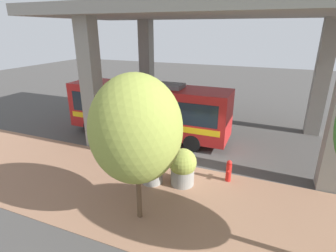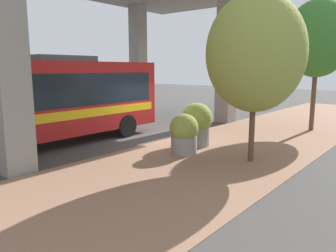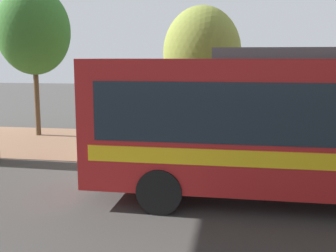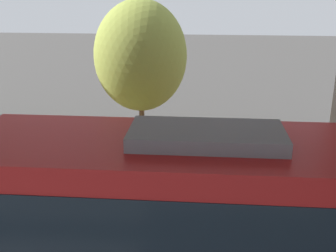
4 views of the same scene
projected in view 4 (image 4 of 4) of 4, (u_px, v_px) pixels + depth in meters
The scene contains 7 objects.
ground_plane at pixel (95, 216), 11.16m from camera, with size 80.00×80.00×0.00m, color #474442.
sidewalk_strip at pixel (118, 168), 13.99m from camera, with size 6.00×40.00×0.02m.
bus at pixel (262, 217), 7.49m from camera, with size 2.61×10.41×3.57m.
fire_hydrant at pixel (30, 184), 11.76m from camera, with size 0.52×0.25×1.07m.
planter_front at pixel (104, 160), 12.46m from camera, with size 1.24×1.24×1.73m.
planter_middle at pixel (150, 161), 12.75m from camera, with size 1.04×1.04×1.47m.
street_tree_near at pixel (141, 56), 14.08m from camera, with size 3.11×3.11×5.40m.
Camera 4 is at (9.56, 2.76, 5.92)m, focal length 45.00 mm.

